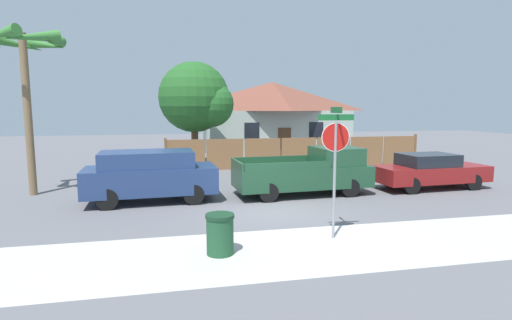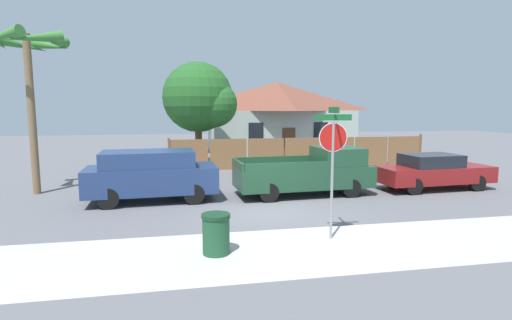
# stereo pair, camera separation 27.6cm
# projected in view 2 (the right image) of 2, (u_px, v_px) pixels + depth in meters

# --- Properties ---
(ground_plane) EXTENTS (80.00, 80.00, 0.00)m
(ground_plane) POSITION_uv_depth(u_px,v_px,m) (270.00, 211.00, 12.94)
(ground_plane) COLOR slate
(sidewalk_strip) EXTENTS (36.00, 3.20, 0.01)m
(sidewalk_strip) POSITION_uv_depth(u_px,v_px,m) (304.00, 249.00, 9.44)
(sidewalk_strip) COLOR beige
(sidewalk_strip) RESTS_ON ground
(wooden_fence) EXTENTS (14.72, 0.12, 1.77)m
(wooden_fence) POSITION_uv_depth(u_px,v_px,m) (302.00, 153.00, 22.35)
(wooden_fence) COLOR brown
(wooden_fence) RESTS_ON ground
(house) EXTENTS (10.78, 7.45, 5.25)m
(house) POSITION_uv_depth(u_px,v_px,m) (277.00, 116.00, 29.99)
(house) COLOR #B2C1B7
(house) RESTS_ON ground
(oak_tree) EXTENTS (4.17, 3.97, 5.92)m
(oak_tree) POSITION_uv_depth(u_px,v_px,m) (201.00, 99.00, 22.57)
(oak_tree) COLOR brown
(oak_tree) RESTS_ON ground
(palm_tree) EXTENTS (3.00, 3.22, 6.13)m
(palm_tree) POSITION_uv_depth(u_px,v_px,m) (27.00, 55.00, 14.86)
(palm_tree) COLOR brown
(palm_tree) RESTS_ON ground
(red_suv) EXTENTS (4.64, 2.15, 1.82)m
(red_suv) POSITION_uv_depth(u_px,v_px,m) (151.00, 174.00, 14.20)
(red_suv) COLOR navy
(red_suv) RESTS_ON ground
(orange_pickup) EXTENTS (5.25, 2.24, 1.81)m
(orange_pickup) POSITION_uv_depth(u_px,v_px,m) (309.00, 172.00, 15.33)
(orange_pickup) COLOR #1E472D
(orange_pickup) RESTS_ON ground
(parked_sedan) EXTENTS (4.77, 1.97, 1.45)m
(parked_sedan) POSITION_uv_depth(u_px,v_px,m) (433.00, 171.00, 16.33)
(parked_sedan) COLOR maroon
(parked_sedan) RESTS_ON ground
(stop_sign) EXTENTS (0.92, 0.83, 3.34)m
(stop_sign) POSITION_uv_depth(u_px,v_px,m) (333.00, 150.00, 9.92)
(stop_sign) COLOR gray
(stop_sign) RESTS_ON ground
(trash_bin) EXTENTS (0.66, 0.66, 0.93)m
(trash_bin) POSITION_uv_depth(u_px,v_px,m) (216.00, 234.00, 9.09)
(trash_bin) COLOR #1E4C2D
(trash_bin) RESTS_ON ground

